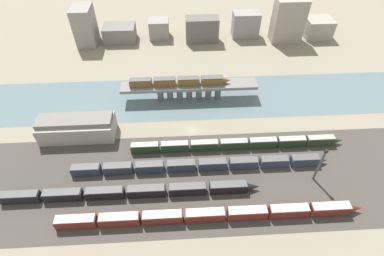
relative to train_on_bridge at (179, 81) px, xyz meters
The scene contains 18 objects.
ground_plane 22.94m from the train_on_bridge, 78.64° to the right, with size 400.00×400.00×0.00m, color gray.
railbed_yard 45.72m from the train_on_bridge, 84.70° to the right, with size 280.00×42.00×0.01m, color #423D38.
river_water 10.12m from the train_on_bridge, ahead, with size 320.00×29.82×0.01m, color slate.
bridge 5.54m from the train_on_bridge, ahead, with size 58.99×7.19×7.51m.
train_on_bridge is the anchor object (origin of this frame).
train_yard_near 60.21m from the train_on_bridge, 82.84° to the right, with size 94.48×3.03×4.15m.
train_yard_mid 53.06m from the train_on_bridge, 109.50° to the right, with size 84.19×3.00×3.82m.
train_yard_far 40.86m from the train_on_bridge, 81.19° to the right, with size 90.66×3.11×3.80m.
train_yard_outer 37.58m from the train_on_bridge, 56.43° to the right, with size 80.29×2.65×4.00m.
warehouse_building 45.55m from the train_on_bridge, 152.55° to the right, with size 28.44×10.71×9.12m.
signal_tower 64.51m from the train_on_bridge, 46.05° to the right, with size 1.00×0.75×15.18m.
city_block_far_left 72.03m from the train_on_bridge, 133.94° to the left, with size 10.20×14.08×20.60m, color gray.
city_block_left 63.45m from the train_on_bridge, 120.89° to the left, with size 17.56×12.13×8.70m, color slate.
city_block_center 58.10m from the train_on_bridge, 100.29° to the left, with size 11.11×9.85×10.28m, color gray.
city_block_right 53.01m from the train_on_bridge, 74.90° to the left, with size 17.99×8.37×13.58m, color #605B56.
city_block_far_right 67.90m from the train_on_bridge, 54.88° to the left, with size 14.87×8.79×13.93m, color gray.
city_block_tall 78.32m from the train_on_bridge, 39.00° to the left, with size 16.59×9.61×23.58m, color gray.
city_block_low 96.32m from the train_on_bridge, 33.20° to the left, with size 14.67×12.39×10.45m, color gray.
Camera 1 is at (-4.57, -84.24, 85.61)m, focal length 28.00 mm.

